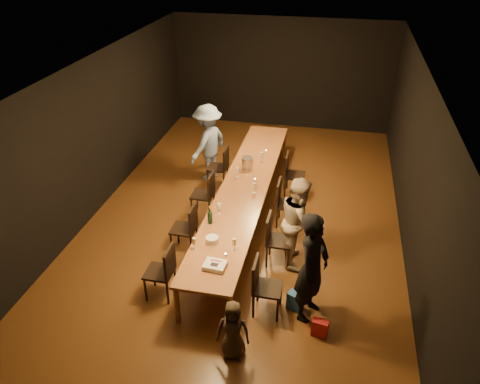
% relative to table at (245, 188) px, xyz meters
% --- Properties ---
extents(ground, '(10.00, 10.00, 0.00)m').
position_rel_table_xyz_m(ground, '(0.00, 0.00, -0.70)').
color(ground, '#441F11').
rests_on(ground, ground).
extents(room_shell, '(6.04, 10.04, 3.02)m').
position_rel_table_xyz_m(room_shell, '(0.00, 0.00, 1.38)').
color(room_shell, black).
rests_on(room_shell, ground).
extents(table, '(0.90, 6.00, 0.75)m').
position_rel_table_xyz_m(table, '(0.00, 0.00, 0.00)').
color(table, brown).
rests_on(table, ground).
extents(chair_right_0, '(0.42, 0.42, 0.93)m').
position_rel_table_xyz_m(chair_right_0, '(0.85, -2.40, -0.24)').
color(chair_right_0, black).
rests_on(chair_right_0, ground).
extents(chair_right_1, '(0.42, 0.42, 0.93)m').
position_rel_table_xyz_m(chair_right_1, '(0.85, -1.20, -0.24)').
color(chair_right_1, black).
rests_on(chair_right_1, ground).
extents(chair_right_2, '(0.42, 0.42, 0.93)m').
position_rel_table_xyz_m(chair_right_2, '(0.85, 0.00, -0.24)').
color(chair_right_2, black).
rests_on(chair_right_2, ground).
extents(chair_right_3, '(0.42, 0.42, 0.93)m').
position_rel_table_xyz_m(chair_right_3, '(0.85, 1.20, -0.24)').
color(chair_right_3, black).
rests_on(chair_right_3, ground).
extents(chair_left_0, '(0.42, 0.42, 0.93)m').
position_rel_table_xyz_m(chair_left_0, '(-0.85, -2.40, -0.24)').
color(chair_left_0, black).
rests_on(chair_left_0, ground).
extents(chair_left_1, '(0.42, 0.42, 0.93)m').
position_rel_table_xyz_m(chair_left_1, '(-0.85, -1.20, -0.24)').
color(chair_left_1, black).
rests_on(chair_left_1, ground).
extents(chair_left_2, '(0.42, 0.42, 0.93)m').
position_rel_table_xyz_m(chair_left_2, '(-0.85, 0.00, -0.24)').
color(chair_left_2, black).
rests_on(chair_left_2, ground).
extents(chair_left_3, '(0.42, 0.42, 0.93)m').
position_rel_table_xyz_m(chair_left_3, '(-0.85, 1.20, -0.24)').
color(chair_left_3, black).
rests_on(chair_left_3, ground).
extents(woman_birthday, '(0.61, 0.75, 1.77)m').
position_rel_table_xyz_m(woman_birthday, '(1.46, -2.32, 0.18)').
color(woman_birthday, black).
rests_on(woman_birthday, ground).
extents(woman_tan, '(0.72, 0.87, 1.62)m').
position_rel_table_xyz_m(woman_tan, '(1.15, -1.07, 0.11)').
color(woman_tan, '#C4AC93').
rests_on(woman_tan, ground).
extents(man_blue, '(1.01, 1.28, 1.74)m').
position_rel_table_xyz_m(man_blue, '(-1.15, 1.53, 0.17)').
color(man_blue, '#839BCA').
rests_on(man_blue, ground).
extents(child, '(0.48, 0.34, 0.92)m').
position_rel_table_xyz_m(child, '(0.53, -3.31, -0.24)').
color(child, '#3D3022').
rests_on(child, ground).
extents(gift_bag_red, '(0.25, 0.16, 0.27)m').
position_rel_table_xyz_m(gift_bag_red, '(1.66, -2.72, -0.57)').
color(gift_bag_red, red).
rests_on(gift_bag_red, ground).
extents(gift_bag_blue, '(0.28, 0.24, 0.29)m').
position_rel_table_xyz_m(gift_bag_blue, '(1.26, -2.26, -0.56)').
color(gift_bag_blue, '#24549E').
rests_on(gift_bag_blue, ground).
extents(birthday_cake, '(0.34, 0.28, 0.08)m').
position_rel_table_xyz_m(birthday_cake, '(0.06, -2.45, 0.09)').
color(birthday_cake, white).
rests_on(birthday_cake, table).
extents(plate_stack, '(0.23, 0.23, 0.11)m').
position_rel_table_xyz_m(plate_stack, '(-0.13, -1.88, 0.10)').
color(plate_stack, white).
rests_on(plate_stack, table).
extents(champagne_bottle, '(0.09, 0.09, 0.33)m').
position_rel_table_xyz_m(champagne_bottle, '(-0.31, -1.35, 0.22)').
color(champagne_bottle, black).
rests_on(champagne_bottle, table).
extents(ice_bucket, '(0.29, 0.29, 0.25)m').
position_rel_table_xyz_m(ice_bucket, '(-0.10, 0.73, 0.17)').
color(ice_bucket, '#ABABAF').
rests_on(ice_bucket, table).
extents(wineglass_0, '(0.06, 0.06, 0.21)m').
position_rel_table_xyz_m(wineglass_0, '(-0.36, -2.09, 0.15)').
color(wineglass_0, beige).
rests_on(wineglass_0, table).
extents(wineglass_1, '(0.06, 0.06, 0.21)m').
position_rel_table_xyz_m(wineglass_1, '(0.24, -1.98, 0.15)').
color(wineglass_1, beige).
rests_on(wineglass_1, table).
extents(wineglass_2, '(0.06, 0.06, 0.21)m').
position_rel_table_xyz_m(wineglass_2, '(-0.23, -1.03, 0.15)').
color(wineglass_2, silver).
rests_on(wineglass_2, table).
extents(wineglass_3, '(0.06, 0.06, 0.21)m').
position_rel_table_xyz_m(wineglass_3, '(0.22, -0.21, 0.15)').
color(wineglass_3, beige).
rests_on(wineglass_3, table).
extents(wineglass_4, '(0.06, 0.06, 0.21)m').
position_rel_table_xyz_m(wineglass_4, '(-0.22, 0.33, 0.15)').
color(wineglass_4, silver).
rests_on(wineglass_4, table).
extents(wineglass_5, '(0.06, 0.06, 0.21)m').
position_rel_table_xyz_m(wineglass_5, '(0.13, 1.11, 0.15)').
color(wineglass_5, silver).
rests_on(wineglass_5, table).
extents(tealight_near, '(0.05, 0.05, 0.03)m').
position_rel_table_xyz_m(tealight_near, '(0.15, -2.15, 0.06)').
color(tealight_near, '#B2B7B2').
rests_on(tealight_near, table).
extents(tealight_mid, '(0.05, 0.05, 0.03)m').
position_rel_table_xyz_m(tealight_mid, '(0.15, 0.27, 0.06)').
color(tealight_mid, '#B2B7B2').
rests_on(tealight_mid, table).
extents(tealight_far, '(0.05, 0.05, 0.03)m').
position_rel_table_xyz_m(tealight_far, '(0.15, 1.59, 0.06)').
color(tealight_far, '#B2B7B2').
rests_on(tealight_far, table).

